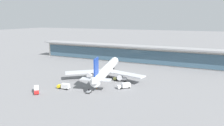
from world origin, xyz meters
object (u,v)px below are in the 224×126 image
object	(u,v)px
service_truck_near_nose_white	(125,85)
service_truck_on_taxiway_yellow	(64,86)
airliner_on_stand	(106,70)
service_truck_mid_apron_red	(36,89)
service_truck_by_tail_grey	(89,91)
service_truck_under_wing_olive	(121,79)
safety_cone_alpha	(97,88)

from	to	relation	value
service_truck_near_nose_white	service_truck_on_taxiway_yellow	distance (m)	33.23
service_truck_near_nose_white	airliner_on_stand	bearing A→B (deg)	142.12
service_truck_mid_apron_red	service_truck_on_taxiway_yellow	distance (m)	14.37
service_truck_mid_apron_red	service_truck_by_tail_grey	distance (m)	27.52
service_truck_near_nose_white	service_truck_on_taxiway_yellow	size ratio (longest dim) A/B	0.95
service_truck_under_wing_olive	service_truck_by_tail_grey	world-z (taller)	service_truck_under_wing_olive
safety_cone_alpha	service_truck_by_tail_grey	bearing A→B (deg)	-94.26
service_truck_under_wing_olive	safety_cone_alpha	bearing A→B (deg)	-111.03
service_truck_near_nose_white	service_truck_mid_apron_red	bearing A→B (deg)	-148.04
service_truck_by_tail_grey	safety_cone_alpha	bearing A→B (deg)	85.74
service_truck_mid_apron_red	safety_cone_alpha	distance (m)	31.70
service_truck_by_tail_grey	service_truck_on_taxiway_yellow	xyz separation A→B (m)	(-15.50, 0.01, 0.82)
service_truck_by_tail_grey	service_truck_on_taxiway_yellow	size ratio (longest dim) A/B	0.40
safety_cone_alpha	service_truck_under_wing_olive	bearing A→B (deg)	68.97
service_truck_near_nose_white	service_truck_by_tail_grey	world-z (taller)	service_truck_near_nose_white
service_truck_by_tail_grey	service_truck_on_taxiway_yellow	world-z (taller)	service_truck_on_taxiway_yellow
service_truck_near_nose_white	service_truck_on_taxiway_yellow	bearing A→B (deg)	-154.00
airliner_on_stand	service_truck_mid_apron_red	bearing A→B (deg)	-119.70
service_truck_under_wing_olive	service_truck_on_taxiway_yellow	xyz separation A→B (m)	(-23.14, -26.04, -0.02)
service_truck_mid_apron_red	service_truck_by_tail_grey	size ratio (longest dim) A/B	2.34
airliner_on_stand	service_truck_by_tail_grey	bearing A→B (deg)	-83.13
service_truck_near_nose_white	service_truck_on_taxiway_yellow	world-z (taller)	same
service_truck_under_wing_olive	service_truck_on_taxiway_yellow	world-z (taller)	service_truck_on_taxiway_yellow
service_truck_near_nose_white	service_truck_under_wing_olive	bearing A→B (deg)	120.40
service_truck_on_taxiway_yellow	safety_cone_alpha	size ratio (longest dim) A/B	10.58
airliner_on_stand	service_truck_near_nose_white	distance (m)	22.88
service_truck_mid_apron_red	service_truck_by_tail_grey	xyz separation A→B (m)	(25.51, 10.30, -0.82)
airliner_on_stand	service_truck_under_wing_olive	xyz separation A→B (m)	(11.07, -2.37, -3.89)
service_truck_near_nose_white	safety_cone_alpha	bearing A→B (deg)	-153.38
airliner_on_stand	safety_cone_alpha	bearing A→B (deg)	-79.10
service_truck_near_nose_white	service_truck_under_wing_olive	world-z (taller)	service_truck_near_nose_white
service_truck_near_nose_white	service_truck_by_tail_grey	bearing A→B (deg)	-134.59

